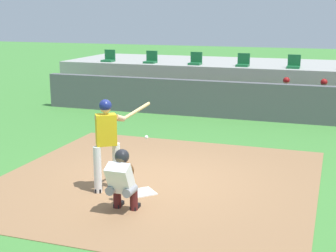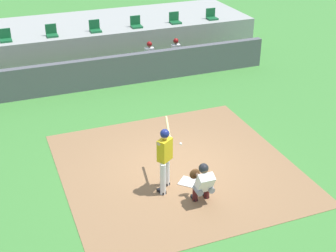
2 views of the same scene
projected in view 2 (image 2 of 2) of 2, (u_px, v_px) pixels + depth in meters
ground_plane at (177, 168)px, 13.62m from camera, size 80.00×80.00×0.00m
dirt_infield at (177, 168)px, 13.62m from camera, size 6.40×6.40×0.01m
home_plate at (188, 182)px, 12.95m from camera, size 0.62×0.62×0.02m
batter_at_plate at (165, 155)px, 12.22m from camera, size 0.73×1.35×1.80m
catcher_crouched at (203, 181)px, 11.93m from camera, size 0.48×1.67×1.13m
dugout_wall at (114, 71)px, 18.71m from camera, size 13.00×0.30×1.20m
dugout_bench at (108, 71)px, 19.71m from camera, size 11.80×0.44×0.45m
dugout_player_0 at (151, 57)px, 19.95m from camera, size 0.49×0.70×1.30m
dugout_player_1 at (177, 53)px, 20.34m from camera, size 0.49×0.70×1.30m
stands_platform at (89, 37)px, 22.30m from camera, size 15.00×4.40×1.40m
stadium_seat_1 at (6, 38)px, 19.46m from camera, size 0.46×0.46×0.48m
stadium_seat_2 at (52, 33)px, 20.06m from camera, size 0.46×0.46×0.48m
stadium_seat_3 at (95, 28)px, 20.65m from camera, size 0.46×0.46×0.48m
stadium_seat_4 at (136, 24)px, 21.25m from camera, size 0.46×0.46×0.48m
stadium_seat_5 at (175, 20)px, 21.85m from camera, size 0.46×0.46×0.48m
stadium_seat_6 at (211, 16)px, 22.45m from camera, size 0.46×0.46×0.48m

